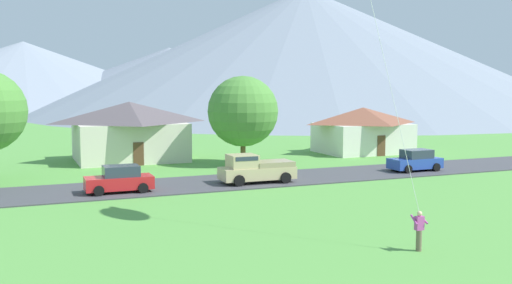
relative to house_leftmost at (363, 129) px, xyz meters
name	(u,v)px	position (x,y,z in m)	size (l,w,h in m)	color
road_strip	(168,186)	(-23.14, -11.94, -2.34)	(160.00, 6.65, 0.08)	#424247
mountain_central_ridge	(169,78)	(11.33, 124.51, 6.76)	(99.06, 99.06, 18.27)	slate
mountain_far_east_ridge	(274,73)	(47.47, 126.85, 8.53)	(118.02, 118.02, 21.83)	gray
mountain_east_ridge	(24,75)	(-29.67, 135.25, 7.46)	(110.67, 110.67, 19.69)	gray
mountain_west_ridge	(305,51)	(33.70, 78.05, 12.78)	(131.63, 131.63, 30.33)	gray
house_leftmost	(363,129)	(0.00, 0.00, 0.00)	(9.18, 7.02, 4.59)	silver
house_left_center	(130,130)	(-22.94, 2.98, 0.38)	(10.20, 8.40, 5.34)	beige
tree_right_of_center	(243,111)	(-14.54, -3.85, 2.22)	(6.04, 6.04, 7.63)	brown
parked_car_blue_west_end	(415,161)	(-3.39, -12.80, -1.51)	(4.21, 2.10, 1.68)	#2847A8
parked_car_red_mid_west	(120,180)	(-26.56, -13.17, -1.51)	(4.22, 2.12, 1.68)	red
pickup_truck_sand_west_side	(255,169)	(-17.26, -13.16, -1.32)	(5.25, 2.42, 1.99)	#C6B284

